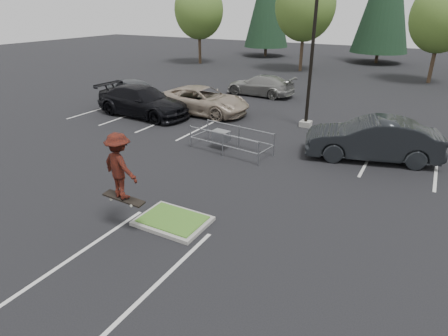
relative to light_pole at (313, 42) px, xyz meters
The scene contains 14 objects.
ground 12.85m from the light_pole, 92.39° to the right, with size 120.00×120.00×0.00m, color black.
grass_median 12.82m from the light_pole, 92.39° to the right, with size 2.20×1.60×0.16m.
stall_lines 7.74m from the light_pole, 107.24° to the right, with size 22.62×17.60×0.01m.
light_pole is the anchor object (origin of this frame).
decid_a 25.86m from the light_pole, 135.75° to the left, with size 5.44×5.44×8.91m.
decid_b 19.70m from the light_pole, 109.35° to the left, with size 5.89×5.89×9.64m.
decid_c 18.67m from the light_pole, 72.89° to the left, with size 5.12×5.12×8.38m.
cart_corral 7.11m from the light_pole, 112.38° to the right, with size 4.00×1.86×1.09m.
skateboarder 13.31m from the light_pole, 96.54° to the right, with size 1.39×0.96×2.15m.
car_l_tan 7.56m from the light_pole, behind, with size 2.76×5.98×1.66m, color tan.
car_l_black 10.57m from the light_pole, 163.99° to the right, with size 2.53×6.23×1.81m, color black.
car_l_grey 12.58m from the light_pole, behind, with size 1.97×4.89×1.67m, color #484C4F.
car_r_charc 6.35m from the light_pole, 39.86° to the right, with size 1.97×5.66×1.87m, color black.
car_far_silver 8.98m from the light_pole, 132.51° to the left, with size 2.12×5.22×1.51m, color gray.
Camera 1 is at (6.36, -8.12, 6.37)m, focal length 30.00 mm.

